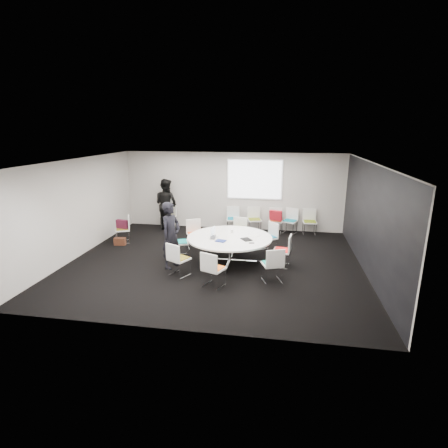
% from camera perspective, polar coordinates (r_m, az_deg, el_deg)
% --- Properties ---
extents(room_shell, '(8.08, 7.08, 2.88)m').
position_cam_1_polar(room_shell, '(9.42, -1.03, 1.74)').
color(room_shell, black).
rests_on(room_shell, ground).
extents(conference_table, '(2.34, 2.34, 0.73)m').
position_cam_1_polar(conference_table, '(9.67, 0.93, -3.13)').
color(conference_table, silver).
rests_on(conference_table, ground).
extents(projection_screen, '(1.90, 0.03, 1.35)m').
position_cam_1_polar(projection_screen, '(12.63, 5.02, 7.24)').
color(projection_screen, white).
rests_on(projection_screen, room_shell).
extents(chair_ring_a, '(0.51, 0.52, 0.88)m').
position_cam_1_polar(chair_ring_a, '(9.58, 9.45, -5.29)').
color(chair_ring_a, silver).
rests_on(chair_ring_a, ground).
extents(chair_ring_b, '(0.64, 0.64, 0.88)m').
position_cam_1_polar(chair_ring_b, '(10.64, 7.21, -3.07)').
color(chair_ring_b, silver).
rests_on(chair_ring_b, ground).
extents(chair_ring_c, '(0.53, 0.52, 0.88)m').
position_cam_1_polar(chair_ring_c, '(11.13, 2.36, -2.13)').
color(chair_ring_c, silver).
rests_on(chair_ring_c, ground).
extents(chair_ring_d, '(0.61, 0.60, 0.88)m').
position_cam_1_polar(chair_ring_d, '(10.93, -4.78, -2.51)').
color(chair_ring_d, silver).
rests_on(chair_ring_d, ground).
extents(chair_ring_e, '(0.58, 0.59, 0.88)m').
position_cam_1_polar(chair_ring_e, '(10.20, -7.23, -3.91)').
color(chair_ring_e, silver).
rests_on(chair_ring_e, ground).
extents(chair_ring_f, '(0.62, 0.61, 0.88)m').
position_cam_1_polar(chair_ring_f, '(8.95, -7.37, -6.69)').
color(chair_ring_f, silver).
rests_on(chair_ring_f, ground).
extents(chair_ring_g, '(0.60, 0.59, 0.88)m').
position_cam_1_polar(chair_ring_g, '(8.29, -1.72, -8.41)').
color(chair_ring_g, silver).
rests_on(chair_ring_g, ground).
extents(chair_ring_h, '(0.59, 0.58, 0.88)m').
position_cam_1_polar(chair_ring_h, '(8.63, 7.87, -7.59)').
color(chair_ring_h, silver).
rests_on(chair_ring_h, ground).
extents(chair_back_a, '(0.52, 0.51, 0.88)m').
position_cam_1_polar(chair_back_a, '(12.69, 1.48, 0.07)').
color(chair_back_a, silver).
rests_on(chair_back_a, ground).
extents(chair_back_b, '(0.56, 0.55, 0.88)m').
position_cam_1_polar(chair_back_b, '(12.63, 4.96, -0.05)').
color(chair_back_b, silver).
rests_on(chair_back_b, ground).
extents(chair_back_c, '(0.48, 0.46, 0.88)m').
position_cam_1_polar(chair_back_c, '(12.58, 8.39, -0.23)').
color(chair_back_c, silver).
rests_on(chair_back_c, ground).
extents(chair_back_d, '(0.59, 0.58, 0.88)m').
position_cam_1_polar(chair_back_d, '(12.62, 10.69, -0.28)').
color(chair_back_d, silver).
rests_on(chair_back_d, ground).
extents(chair_back_e, '(0.49, 0.48, 0.88)m').
position_cam_1_polar(chair_back_e, '(12.66, 13.76, -0.41)').
color(chair_back_e, silver).
rests_on(chair_back_e, ground).
extents(chair_spare_left, '(0.59, 0.60, 0.88)m').
position_cam_1_polar(chair_spare_left, '(11.87, -16.07, -1.62)').
color(chair_spare_left, silver).
rests_on(chair_spare_left, ground).
extents(chair_person_back, '(0.60, 0.60, 0.88)m').
position_cam_1_polar(chair_person_back, '(13.28, -9.04, 0.58)').
color(chair_person_back, silver).
rests_on(chair_person_back, ground).
extents(person_main, '(0.63, 0.76, 1.78)m').
position_cam_1_polar(person_main, '(9.33, -8.65, -1.82)').
color(person_main, black).
rests_on(person_main, ground).
extents(person_back, '(1.12, 1.01, 1.87)m').
position_cam_1_polar(person_back, '(12.98, -9.41, 3.22)').
color(person_back, black).
rests_on(person_back, ground).
extents(laptop, '(0.25, 0.36, 0.03)m').
position_cam_1_polar(laptop, '(9.54, -1.51, -2.18)').
color(laptop, '#333338').
rests_on(laptop, conference_table).
extents(laptop_lid, '(0.07, 0.30, 0.22)m').
position_cam_1_polar(laptop_lid, '(9.72, -1.83, -1.14)').
color(laptop_lid, silver).
rests_on(laptop_lid, conference_table).
extents(notebook_black, '(0.35, 0.37, 0.02)m').
position_cam_1_polar(notebook_black, '(9.39, 3.67, -2.52)').
color(notebook_black, black).
rests_on(notebook_black, conference_table).
extents(tablet_folio, '(0.31, 0.26, 0.03)m').
position_cam_1_polar(tablet_folio, '(9.25, -0.56, -2.76)').
color(tablet_folio, navy).
rests_on(tablet_folio, conference_table).
extents(papers_right, '(0.37, 0.33, 0.00)m').
position_cam_1_polar(papers_right, '(9.76, 5.00, -1.91)').
color(papers_right, white).
rests_on(papers_right, conference_table).
extents(papers_front, '(0.33, 0.25, 0.00)m').
position_cam_1_polar(papers_front, '(9.47, 4.43, -2.43)').
color(papers_front, silver).
rests_on(papers_front, conference_table).
extents(cup, '(0.08, 0.08, 0.09)m').
position_cam_1_polar(cup, '(9.99, 1.30, -1.17)').
color(cup, white).
rests_on(cup, conference_table).
extents(phone, '(0.15, 0.09, 0.01)m').
position_cam_1_polar(phone, '(9.12, 4.54, -3.12)').
color(phone, black).
rests_on(phone, conference_table).
extents(maroon_bag, '(0.42, 0.22, 0.28)m').
position_cam_1_polar(maroon_bag, '(11.78, -16.27, -0.02)').
color(maroon_bag, '#51152A').
rests_on(maroon_bag, chair_spare_left).
extents(brown_bag, '(0.38, 0.20, 0.24)m').
position_cam_1_polar(brown_bag, '(11.68, -16.64, -2.74)').
color(brown_bag, '#482417').
rests_on(brown_bag, ground).
extents(red_jacket, '(0.47, 0.28, 0.36)m').
position_cam_1_polar(red_jacket, '(12.26, 8.44, 1.41)').
color(red_jacket, '#A51420').
rests_on(red_jacket, chair_back_c).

